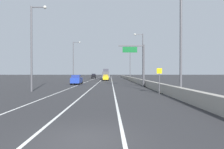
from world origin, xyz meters
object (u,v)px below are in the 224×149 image
at_px(overhead_sign_gantry, 139,60).
at_px(lamp_post_right_second, 142,55).
at_px(lamp_post_right_near, 179,33).
at_px(lamp_post_left_near, 33,43).
at_px(speed_advisory_sign, 159,79).
at_px(car_yellow_1, 106,77).
at_px(car_black_2, 94,76).
at_px(car_silver_3, 107,76).
at_px(lamp_post_right_third, 129,62).
at_px(car_blue_0, 77,80).
at_px(lamp_post_left_mid, 74,59).
at_px(box_truck, 106,75).

height_order(overhead_sign_gantry, lamp_post_right_second, lamp_post_right_second).
distance_m(lamp_post_right_near, lamp_post_left_near, 18.06).
distance_m(speed_advisory_sign, car_yellow_1, 37.71).
bearing_deg(car_black_2, lamp_post_right_second, -69.51).
distance_m(car_black_2, car_silver_3, 6.14).
xyz_separation_m(overhead_sign_gantry, car_silver_3, (-6.58, 48.73, -3.79)).
height_order(lamp_post_right_third, car_silver_3, lamp_post_right_third).
relative_size(lamp_post_right_second, car_yellow_1, 2.40).
bearing_deg(car_silver_3, car_blue_0, -97.89).
bearing_deg(overhead_sign_gantry, car_silver_3, 97.69).
bearing_deg(car_silver_3, overhead_sign_gantry, -82.31).
relative_size(lamp_post_left_mid, car_yellow_1, 2.40).
height_order(lamp_post_left_near, box_truck, lamp_post_left_near).
bearing_deg(lamp_post_right_second, car_yellow_1, 116.41).
bearing_deg(car_black_2, lamp_post_left_mid, -96.02).
distance_m(lamp_post_right_second, car_yellow_1, 19.93).
bearing_deg(car_black_2, car_yellow_1, -74.60).
relative_size(lamp_post_right_third, lamp_post_left_near, 1.00).
bearing_deg(speed_advisory_sign, lamp_post_right_near, -67.44).
xyz_separation_m(lamp_post_right_second, car_blue_0, (-14.34, -2.04, -5.44)).
height_order(overhead_sign_gantry, car_yellow_1, overhead_sign_gantry).
bearing_deg(speed_advisory_sign, car_yellow_1, 100.78).
xyz_separation_m(overhead_sign_gantry, lamp_post_right_near, (1.60, -14.11, 1.73)).
xyz_separation_m(overhead_sign_gantry, lamp_post_left_near, (-15.43, -8.11, 1.73)).
distance_m(overhead_sign_gantry, lamp_post_right_near, 14.30).
bearing_deg(box_truck, car_blue_0, -100.71).
bearing_deg(lamp_post_left_mid, lamp_post_right_near, -62.76).
xyz_separation_m(lamp_post_right_third, lamp_post_left_mid, (-17.06, -12.13, 0.00)).
distance_m(lamp_post_right_second, car_black_2, 41.61).
height_order(lamp_post_left_mid, box_truck, lamp_post_left_mid).
relative_size(car_black_2, car_silver_3, 0.90).
xyz_separation_m(lamp_post_right_near, lamp_post_left_near, (-17.03, 6.00, 0.00)).
distance_m(lamp_post_right_near, car_yellow_1, 41.03).
relative_size(lamp_post_right_near, car_silver_3, 2.44).
bearing_deg(car_yellow_1, car_black_2, 105.40).
xyz_separation_m(lamp_post_right_second, box_truck, (-8.83, 27.12, -4.62)).
xyz_separation_m(overhead_sign_gantry, car_blue_0, (-12.43, 6.52, -3.71)).
bearing_deg(car_blue_0, car_yellow_1, 73.14).
bearing_deg(lamp_post_right_near, overhead_sign_gantry, 96.48).
bearing_deg(lamp_post_left_near, car_silver_3, 81.16).
bearing_deg(car_yellow_1, lamp_post_left_near, -104.61).
xyz_separation_m(car_blue_0, box_truck, (5.51, 29.16, 0.82)).
bearing_deg(car_blue_0, lamp_post_left_mid, 103.68).
bearing_deg(car_yellow_1, speed_advisory_sign, -79.22).
bearing_deg(lamp_post_right_third, car_silver_3, 114.99).
bearing_deg(speed_advisory_sign, box_truck, 98.90).
bearing_deg(overhead_sign_gantry, lamp_post_left_mid, 129.05).
height_order(overhead_sign_gantry, lamp_post_left_mid, lamp_post_left_mid).
relative_size(lamp_post_right_second, lamp_post_left_near, 1.00).
distance_m(speed_advisory_sign, lamp_post_left_mid, 34.65).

